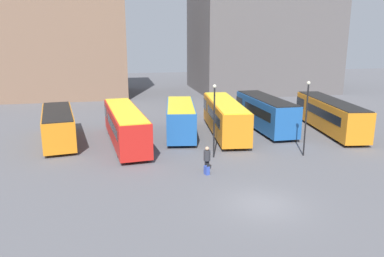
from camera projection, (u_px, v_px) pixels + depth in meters
ground_plane at (262, 204)px, 21.25m from camera, size 160.00×160.00×0.00m
building_block_left at (55, 28)px, 57.91m from camera, size 21.18×14.31×20.94m
bus_0 at (58, 125)px, 33.60m from camera, size 4.00×10.09×2.85m
bus_1 at (125, 125)px, 33.02m from camera, size 3.74×12.41×3.12m
bus_2 at (180, 118)px, 35.76m from camera, size 3.93×9.46×3.08m
bus_3 at (224, 116)px, 36.39m from camera, size 3.91×12.38×3.21m
bus_4 at (265, 112)px, 38.02m from camera, size 2.66×10.56×3.31m
bus_5 at (329, 114)px, 37.53m from camera, size 4.16×12.65×3.13m
traveler at (207, 157)px, 26.12m from camera, size 0.58×0.58×1.85m
suitcase at (207, 170)px, 25.81m from camera, size 0.36×0.47×0.87m
lamp_post_0 at (306, 113)px, 29.14m from camera, size 0.28×0.28×5.96m
lamp_post_1 at (214, 115)px, 28.73m from camera, size 0.28×0.28×5.76m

